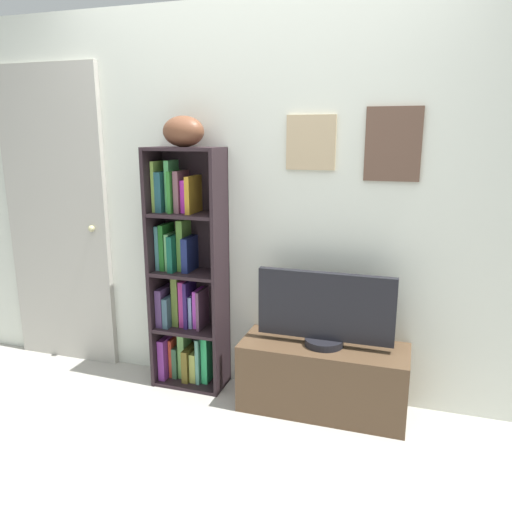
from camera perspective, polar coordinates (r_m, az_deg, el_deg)
The scene contains 7 objects.
ground at distance 2.51m, azimuth -8.85°, elevation -25.75°, with size 5.20×5.20×0.04m, color #A19D95.
back_wall at distance 3.02m, azimuth -0.01°, elevation 5.83°, with size 4.80×0.08×2.31m.
bookshelf at distance 3.16m, azimuth -8.09°, elevation -2.57°, with size 0.45×0.25×1.50m.
football at distance 2.99m, azimuth -8.29°, elevation 13.88°, with size 0.27×0.18×0.18m, color brown.
tv_stand at distance 3.00m, azimuth 7.62°, elevation -13.59°, with size 0.95×0.37×0.40m.
television at distance 2.83m, azimuth 7.89°, elevation -6.13°, with size 0.77×0.22×0.43m.
door at distance 3.67m, azimuth -21.71°, elevation 3.89°, with size 0.78×0.09×2.01m.
Camera 1 is at (0.91, -1.72, 1.57)m, focal length 35.07 mm.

